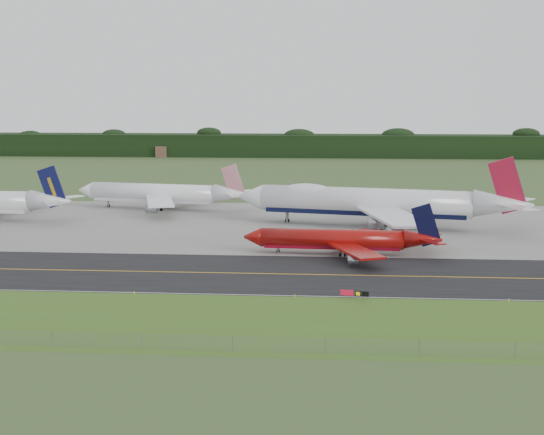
% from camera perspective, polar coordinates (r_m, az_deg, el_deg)
% --- Properties ---
extents(ground, '(600.00, 600.00, 0.00)m').
position_cam_1_polar(ground, '(145.75, 1.80, -3.93)').
color(ground, '#365025').
rests_on(ground, ground).
extents(grass_verge, '(400.00, 30.00, 0.01)m').
position_cam_1_polar(grass_verge, '(111.98, 0.96, -7.97)').
color(grass_verge, '#3D5E1B').
rests_on(grass_verge, ground).
extents(taxiway, '(400.00, 32.00, 0.02)m').
position_cam_1_polar(taxiway, '(141.86, 1.72, -4.29)').
color(taxiway, black).
rests_on(taxiway, ground).
extents(apron, '(400.00, 78.00, 0.01)m').
position_cam_1_polar(apron, '(195.73, 2.48, -0.56)').
color(apron, slate).
rests_on(apron, ground).
extents(taxiway_centreline, '(400.00, 0.40, 0.00)m').
position_cam_1_polar(taxiway_centreline, '(141.86, 1.72, -4.28)').
color(taxiway_centreline, orange).
rests_on(taxiway_centreline, taxiway).
extents(taxiway_edge_line, '(400.00, 0.25, 0.00)m').
position_cam_1_polar(taxiway_edge_line, '(126.85, 1.39, -5.90)').
color(taxiway_edge_line, silver).
rests_on(taxiway_edge_line, taxiway).
extents(perimeter_fence, '(320.00, 0.10, 320.00)m').
position_cam_1_polar(perimeter_fence, '(99.30, 0.50, -9.57)').
color(perimeter_fence, slate).
rests_on(perimeter_fence, ground).
extents(horizon_treeline, '(700.00, 25.00, 12.00)m').
position_cam_1_polar(horizon_treeline, '(416.56, 3.55, 5.34)').
color(horizon_treeline, black).
rests_on(horizon_treeline, ground).
extents(jet_ba_747, '(74.01, 60.41, 18.71)m').
position_cam_1_polar(jet_ba_747, '(192.97, 7.76, 1.14)').
color(jet_ba_747, silver).
rests_on(jet_ba_747, ground).
extents(jet_red_737, '(41.58, 33.91, 11.23)m').
position_cam_1_polar(jet_red_737, '(159.36, 5.35, -1.69)').
color(jet_red_737, maroon).
rests_on(jet_red_737, ground).
extents(jet_star_tail, '(53.00, 43.82, 14.01)m').
position_cam_1_polar(jet_star_tail, '(223.62, -8.27, 1.78)').
color(jet_star_tail, white).
rests_on(jet_star_tail, ground).
extents(taxiway_sign, '(4.60, 1.23, 1.56)m').
position_cam_1_polar(taxiway_sign, '(124.79, 6.22, -5.70)').
color(taxiway_sign, slate).
rests_on(taxiway_sign, ground).
extents(edge_marker_left, '(0.16, 0.16, 0.50)m').
position_cam_1_polar(edge_marker_left, '(129.83, -10.34, -5.60)').
color(edge_marker_left, yellow).
rests_on(edge_marker_left, ground).
extents(edge_marker_center, '(0.16, 0.16, 0.50)m').
position_cam_1_polar(edge_marker_center, '(125.79, 1.71, -5.93)').
color(edge_marker_center, yellow).
rests_on(edge_marker_center, ground).
extents(edge_marker_right, '(0.16, 0.16, 0.50)m').
position_cam_1_polar(edge_marker_right, '(128.99, 17.40, -5.97)').
color(edge_marker_right, yellow).
rests_on(edge_marker_right, ground).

